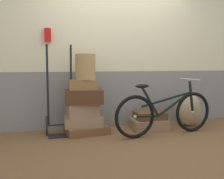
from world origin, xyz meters
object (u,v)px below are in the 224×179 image
at_px(suitcase_1, 83,121).
at_px(suitcase_4, 83,85).
at_px(suitcase_2, 83,110).
at_px(suitcase_5, 149,124).
at_px(suitcase_3, 84,96).
at_px(burlap_sack, 188,109).
at_px(suitcase_6, 150,115).
at_px(wicker_basket, 85,67).
at_px(bicycle, 165,113).
at_px(suitcase_0, 87,130).
at_px(luggage_trolley, 60,114).

bearing_deg(suitcase_1, suitcase_4, -93.58).
height_order(suitcase_2, suitcase_5, suitcase_2).
distance_m(suitcase_3, suitcase_5, 1.19).
xyz_separation_m(suitcase_1, burlap_sack, (1.84, -0.02, 0.10)).
bearing_deg(suitcase_5, suitcase_6, 34.90).
xyz_separation_m(wicker_basket, burlap_sack, (1.81, 0.01, -0.74)).
relative_size(suitcase_3, bicycle, 0.34).
xyz_separation_m(suitcase_2, bicycle, (1.18, -0.42, -0.03)).
bearing_deg(bicycle, suitcase_4, 161.39).
height_order(suitcase_0, wicker_basket, wicker_basket).
bearing_deg(suitcase_4, suitcase_3, 52.99).
xyz_separation_m(suitcase_2, suitcase_6, (1.13, -0.01, -0.14)).
distance_m(suitcase_4, luggage_trolley, 0.57).
bearing_deg(suitcase_1, suitcase_0, -15.75).
distance_m(suitcase_0, bicycle, 1.23).
height_order(suitcase_3, suitcase_6, suitcase_3).
xyz_separation_m(suitcase_6, wicker_basket, (-1.08, -0.02, 0.81)).
bearing_deg(burlap_sack, suitcase_4, -179.99).
bearing_deg(suitcase_6, bicycle, -80.93).
distance_m(suitcase_2, bicycle, 1.26).
distance_m(suitcase_3, suitcase_6, 1.16).
height_order(suitcase_2, suitcase_6, suitcase_2).
relative_size(suitcase_1, burlap_sack, 1.00).
bearing_deg(suitcase_3, suitcase_4, -126.83).
relative_size(suitcase_5, burlap_sack, 0.97).
distance_m(suitcase_0, suitcase_3, 0.52).
height_order(wicker_basket, burlap_sack, wicker_basket).
xyz_separation_m(suitcase_2, wicker_basket, (0.04, -0.03, 0.66)).
distance_m(wicker_basket, burlap_sack, 1.95).
xyz_separation_m(suitcase_2, suitcase_5, (1.10, -0.02, -0.29)).
xyz_separation_m(suitcase_6, luggage_trolley, (-1.47, 0.04, 0.09)).
distance_m(suitcase_6, luggage_trolley, 1.47).
bearing_deg(suitcase_4, suitcase_6, 5.07).
distance_m(suitcase_1, burlap_sack, 1.85).
bearing_deg(suitcase_6, wicker_basket, -177.85).
distance_m(suitcase_3, luggage_trolley, 0.45).
bearing_deg(bicycle, suitcase_5, 101.67).
distance_m(suitcase_2, luggage_trolley, 0.35).
height_order(suitcase_4, wicker_basket, wicker_basket).
bearing_deg(luggage_trolley, suitcase_5, -1.98).
xyz_separation_m(suitcase_0, suitcase_3, (-0.04, 0.01, 0.52)).
xyz_separation_m(suitcase_0, bicycle, (1.13, -0.40, 0.28)).
height_order(suitcase_0, suitcase_4, suitcase_4).
bearing_deg(burlap_sack, bicycle, -149.13).
distance_m(suitcase_4, burlap_sack, 1.91).
bearing_deg(suitcase_5, burlap_sack, 5.48).
relative_size(suitcase_0, suitcase_2, 1.38).
bearing_deg(suitcase_0, suitcase_4, 175.99).
bearing_deg(suitcase_0, suitcase_5, -6.72).
height_order(suitcase_0, suitcase_1, suitcase_1).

